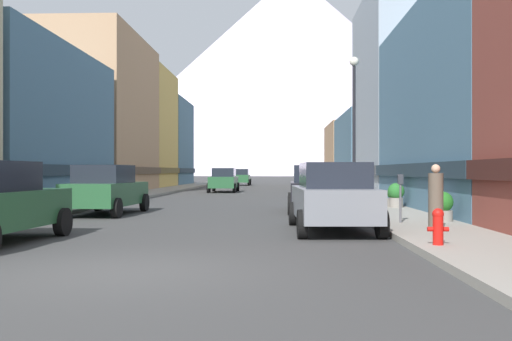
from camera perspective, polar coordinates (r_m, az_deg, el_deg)
The scene contains 24 objects.
ground_plane at distance 9.20m, azimuth -13.00°, elevation -9.87°, with size 400.00×400.00×0.00m, color #3B3B3B.
sidewalk_left at distance 44.61m, azimuth -8.97°, elevation -1.96°, with size 2.50×100.00×0.15m, color gray.
sidewalk_right at distance 43.94m, azimuth 7.24°, elevation -1.99°, with size 2.50×100.00×0.15m, color gray.
storefront_left_2 at distance 43.47m, azimuth -17.84°, elevation 5.11°, with size 10.20×12.48×11.29m.
storefront_left_3 at distance 53.59m, azimuth -13.40°, elevation 3.83°, with size 9.26×9.02×10.72m.
storefront_left_4 at distance 63.21m, azimuth -11.23°, elevation 2.59°, with size 9.84×10.24×9.25m.
storefront_right_2 at distance 35.33m, azimuth 16.12°, elevation 6.82°, with size 6.95×10.12×11.94m.
storefront_right_3 at distance 46.46m, azimuth 12.72°, elevation 1.63°, with size 7.04×11.93×6.07m.
storefront_right_4 at distance 58.25m, azimuth 11.61°, elevation 1.39°, with size 9.13×10.47×6.28m.
car_left_1 at distance 21.14m, azimuth -14.82°, elevation -1.85°, with size 2.24×4.48×1.78m.
car_right_0 at distance 14.81m, azimuth 7.72°, elevation -2.63°, with size 2.21×4.47×1.78m.
car_right_1 at distance 21.81m, azimuth 5.93°, elevation -1.80°, with size 2.15×4.44×1.78m.
car_driving_0 at distance 42.00m, azimuth -3.25°, elevation -0.95°, with size 2.06×4.40×1.78m.
car_driving_1 at distance 61.75m, azimuth -1.51°, elevation -0.66°, with size 2.06×4.40×1.78m.
fire_hydrant_near at distance 11.47m, azimuth 17.81°, elevation -5.27°, with size 0.40×0.22×0.70m.
parking_meter_near at distance 16.09m, azimuth 14.30°, elevation -2.02°, with size 0.14×0.10×1.33m.
potted_plant_0 at distance 23.37m, azimuth 13.61°, elevation -2.63°, with size 0.49×0.49×0.75m.
potted_plant_1 at distance 22.81m, azimuth 13.89°, elevation -2.34°, with size 0.64×0.64×0.95m.
potted_plant_2 at distance 16.75m, azimuth 18.24°, elevation -3.44°, with size 0.58×0.58×0.84m.
pedestrian_0 at distance 33.80m, azimuth -12.61°, elevation -1.21°, with size 0.36×0.36×1.58m.
pedestrian_1 at distance 14.59m, azimuth 17.60°, elevation -2.76°, with size 0.36×0.36×1.58m.
pedestrian_2 at distance 30.78m, azimuth -14.10°, elevation -1.29°, with size 0.36×0.36×1.62m.
streetlamp_right at distance 22.51m, azimuth 9.82°, elevation 6.12°, with size 0.36×0.36×5.86m.
mountain_backdrop at distance 272.80m, azimuth 3.69°, elevation 9.74°, with size 202.47×202.47×95.78m, color silver.
Camera 1 is at (2.37, -8.75, 1.57)m, focal length 39.84 mm.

